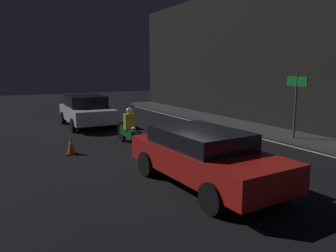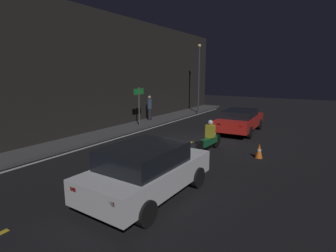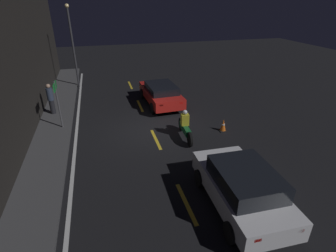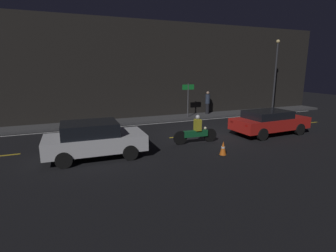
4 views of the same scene
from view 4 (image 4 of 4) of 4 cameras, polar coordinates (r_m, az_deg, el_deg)
ground_plane at (r=14.78m, az=7.52°, el=-1.80°), size 56.00×56.00×0.00m
raised_curb at (r=18.98m, az=0.34°, el=1.73°), size 28.00×1.68×0.16m
building_front at (r=19.56m, az=-0.78°, el=11.96°), size 28.00×0.30×6.88m
lane_dash_b at (r=13.03m, az=-14.05°, el=-4.02°), size 2.00×0.14×0.01m
lane_dash_c at (r=14.32m, az=4.04°, el=-2.18°), size 2.00×0.14×0.01m
lane_dash_d at (r=16.76m, az=17.98°, el=-0.60°), size 2.00×0.14×0.01m
lane_dash_e at (r=19.93m, az=27.93°, el=0.56°), size 2.00×0.14×0.01m
lane_solid_kerb at (r=18.01m, az=1.68°, el=0.89°), size 25.20×0.14×0.01m
sedan_white at (r=11.20m, az=-15.84°, el=-2.69°), size 4.07×2.08×1.48m
taxi_red at (r=15.61m, az=21.15°, el=0.97°), size 4.43×2.08×1.33m
motorcycle at (r=12.89m, az=6.04°, el=-1.26°), size 2.29×0.38×1.41m
traffic_cone_near at (r=11.34m, az=11.90°, el=-4.82°), size 0.38×0.38×0.62m
pedestrian at (r=20.49m, az=8.61°, el=5.11°), size 0.34×0.34×1.73m
shop_sign at (r=18.86m, az=4.40°, el=7.04°), size 0.90×0.08×2.40m
street_lamp at (r=22.63m, az=22.33°, el=10.60°), size 0.28×0.28×5.76m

